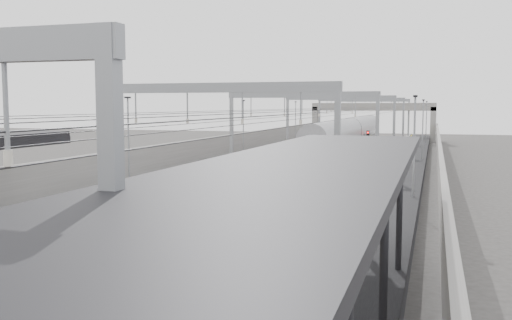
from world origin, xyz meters
The scene contains 12 objects.
platform_left centered at (-8.00, 45.00, 0.50)m, with size 4.00×120.00×1.00m, color black.
platform_right centered at (8.00, 45.00, 0.50)m, with size 4.00×120.00×1.00m, color black.
tracks centered at (0.00, 45.00, 0.05)m, with size 11.40×140.00×0.20m.
overhead_line centered at (0.00, 51.62, 6.14)m, with size 13.00×140.00×6.60m.
canopy_right centered at (8.03, 2.99, 5.09)m, with size 4.40×30.00×4.24m.
overbridge centered at (0.00, 100.00, 5.31)m, with size 22.00×2.20×6.90m.
wall_left centered at (-11.20, 45.00, 1.60)m, with size 0.30×120.00×3.20m, color gray.
wall_right centered at (11.20, 45.00, 1.60)m, with size 0.30×120.00×3.20m, color gray.
train centered at (1.50, 58.20, 1.98)m, with size 2.54×46.31×4.02m.
signal_green centered at (-5.20, 75.63, 2.42)m, with size 0.32×0.32×3.48m.
signal_red_near centered at (3.20, 63.45, 2.42)m, with size 0.32×0.32×3.48m.
signal_red_far centered at (5.40, 75.66, 2.42)m, with size 0.32×0.32×3.48m.
Camera 1 is at (10.72, -5.15, 6.45)m, focal length 40.00 mm.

